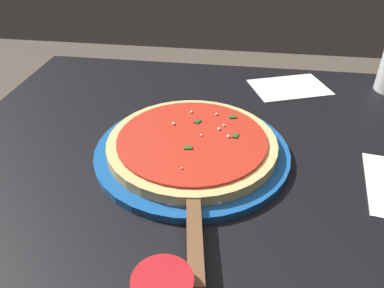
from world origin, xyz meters
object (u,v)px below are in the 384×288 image
pizza (192,143)px  pizza_server (195,217)px  napkin_folded_right (289,87)px  serving_plate (192,151)px

pizza → pizza_server: (0.03, -0.15, -0.00)m
pizza_server → napkin_folded_right: size_ratio=1.47×
pizza_server → napkin_folded_right: pizza_server is taller
pizza → pizza_server: size_ratio=1.17×
pizza_server → napkin_folded_right: (0.14, 0.42, -0.02)m
serving_plate → pizza: 0.02m
serving_plate → pizza: pizza is taller
serving_plate → napkin_folded_right: bearing=57.8°
serving_plate → napkin_folded_right: serving_plate is taller
serving_plate → napkin_folded_right: (0.17, 0.27, -0.00)m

